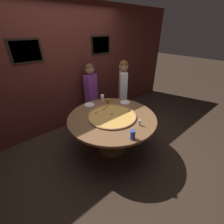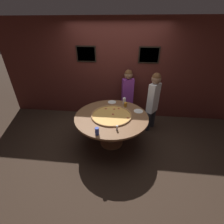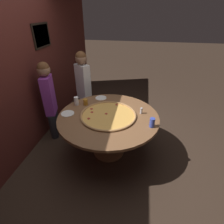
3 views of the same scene
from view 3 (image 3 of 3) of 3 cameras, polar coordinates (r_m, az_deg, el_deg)
The scene contains 12 objects.
ground_plane at distance 3.14m, azimuth -1.06°, elevation -12.72°, with size 24.00×24.00×0.00m, color #38281E.
back_wall at distance 3.00m, azimuth -28.50°, elevation 10.60°, with size 6.40×0.08×2.60m.
dining_table at distance 2.75m, azimuth -1.18°, elevation -3.54°, with size 1.55×1.55×0.74m.
giant_pizza at distance 2.67m, azimuth -1.21°, elevation -0.90°, with size 0.86×0.86×0.03m.
drink_cup_by_shaker at distance 3.01m, azimuth -11.55°, elevation 3.53°, with size 0.07×0.07×0.15m, color white.
drink_cup_near_right at distance 2.46m, azimuth 12.97°, elevation -3.39°, with size 0.07×0.07×0.14m, color #384CB7.
drink_cup_far_right at distance 2.99m, azimuth -8.64°, elevation 3.23°, with size 0.07×0.07×0.10m, color #BC7A23.
white_plate_right_side at distance 2.81m, azimuth -14.30°, elevation -0.46°, with size 0.20×0.20×0.01m, color white.
white_plate_near_front at distance 3.22m, azimuth -3.63°, elevation 4.64°, with size 0.20×0.20×0.01m, color white.
condiment_shaker at distance 2.75m, azimuth 9.54°, elevation 0.42°, with size 0.04×0.04×0.10m.
diner_far_left at distance 3.29m, azimuth -19.87°, elevation 4.65°, with size 0.38×0.23×1.43m.
diner_side_right at distance 3.62m, azimuth -9.35°, elevation 9.04°, with size 0.33×0.38×1.48m.
Camera 3 is at (-2.23, -0.45, 2.16)m, focal length 28.00 mm.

